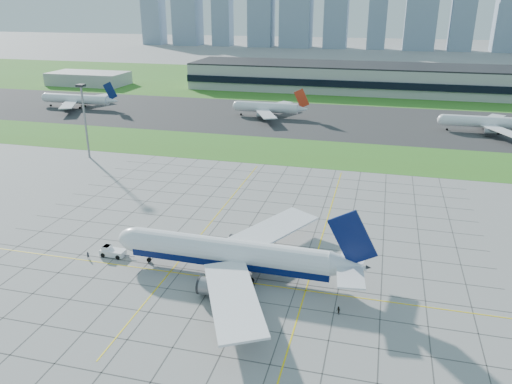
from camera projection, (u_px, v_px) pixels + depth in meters
ground at (220, 273)px, 101.44m from camera, size 1400.00×1400.00×0.00m
grass_median at (297, 152)px, 182.76m from camera, size 700.00×35.00×0.04m
asphalt_taxiway at (318, 119)px, 232.46m from camera, size 700.00×75.00×0.04m
grass_far at (340, 84)px, 331.86m from camera, size 700.00×145.00×0.04m
apron_markings at (237, 249)px, 111.35m from camera, size 120.00×130.00×0.03m
terminal at (405, 79)px, 297.01m from camera, size 260.00×43.00×15.80m
service_block at (89, 78)px, 327.02m from camera, size 50.00×25.00×8.00m
light_mast at (84, 112)px, 170.66m from camera, size 2.50×2.50×25.60m
airliner at (231, 254)px, 99.71m from camera, size 53.31×54.03×16.78m
pushback_tug at (112, 252)px, 108.17m from camera, size 7.92×2.86×2.20m
crew_near at (88, 255)px, 107.06m from camera, size 0.67×0.63×1.54m
crew_far at (338, 311)px, 87.91m from camera, size 0.94×0.98×1.59m
distant_jet_0 at (77, 99)px, 256.25m from camera, size 41.50×42.66×14.08m
distant_jet_1 at (268, 107)px, 236.24m from camera, size 34.72×42.66×14.08m
distant_jet_2 at (492, 122)px, 207.40m from camera, size 43.50×42.66×14.08m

